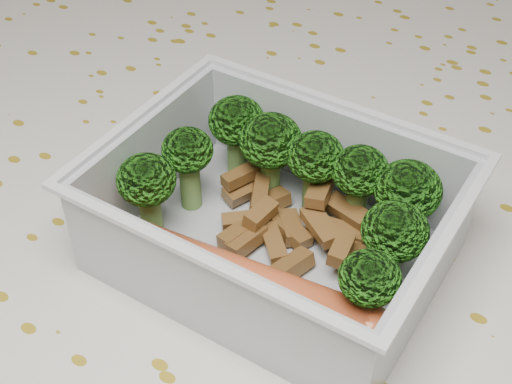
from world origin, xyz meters
The scene contains 6 objects.
dining_table centered at (0.00, 0.00, 0.67)m, with size 1.40×0.90×0.75m.
tablecloth centered at (0.00, 0.00, 0.72)m, with size 1.46×0.96×0.19m.
lunch_container centered at (0.02, -0.03, 0.78)m, with size 0.20×0.16×0.07m.
broccoli_florets centered at (0.02, 0.00, 0.80)m, with size 0.17×0.11×0.06m.
meat_pile centered at (0.02, -0.01, 0.77)m, with size 0.11×0.08×0.03m.
sausage centered at (0.03, -0.07, 0.77)m, with size 0.17×0.05×0.03m.
Camera 1 is at (0.17, -0.27, 1.07)m, focal length 50.00 mm.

